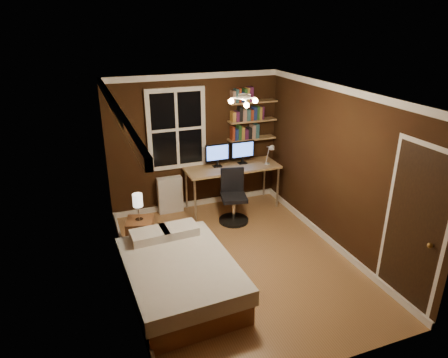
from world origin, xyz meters
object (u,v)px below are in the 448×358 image
object	(u,v)px
nightstand	(141,234)
monitor_right	(243,152)
bed	(180,276)
radiator	(170,195)
bedside_lamp	(138,207)
office_chair	(233,202)
monitor_left	(217,155)
desk_lamp	(270,154)
desk	(232,169)

from	to	relation	value
nightstand	monitor_right	world-z (taller)	monitor_right
bed	monitor_right	world-z (taller)	monitor_right
radiator	bedside_lamp	bearing A→B (deg)	-124.18
radiator	office_chair	distance (m)	1.22
monitor_left	office_chair	distance (m)	0.92
nightstand	desk_lamp	xyz separation A→B (m)	(2.54, 0.66, 0.80)
monitor_right	office_chair	bearing A→B (deg)	-124.94
monitor_left	radiator	bearing A→B (deg)	170.94
bedside_lamp	bed	bearing A→B (deg)	-77.67
bedside_lamp	office_chair	bearing A→B (deg)	11.37
bed	monitor_left	size ratio (longest dim) A/B	4.15
desk	office_chair	world-z (taller)	office_chair
nightstand	office_chair	bearing A→B (deg)	26.84
bed	desk_lamp	distance (m)	3.09
monitor_right	bed	bearing A→B (deg)	-129.25
monitor_right	desk	bearing A→B (deg)	-159.98
bed	office_chair	world-z (taller)	office_chair
nightstand	desk_lamp	world-z (taller)	desk_lamp
desk_lamp	desk	bearing A→B (deg)	163.24
monitor_right	monitor_left	bearing A→B (deg)	180.00
nightstand	radiator	world-z (taller)	radiator
desk	monitor_right	bearing A→B (deg)	20.02
monitor_left	office_chair	xyz separation A→B (m)	(0.08, -0.60, -0.69)
radiator	office_chair	world-z (taller)	office_chair
desk	monitor_left	size ratio (longest dim) A/B	3.83
office_chair	monitor_right	bearing A→B (deg)	67.34
monitor_right	office_chair	xyz separation A→B (m)	(-0.42, -0.60, -0.69)
monitor_left	monitor_right	bearing A→B (deg)	0.00
radiator	nightstand	bearing A→B (deg)	-124.18
bedside_lamp	office_chair	world-z (taller)	office_chair
nightstand	bedside_lamp	distance (m)	0.46
bed	radiator	bearing A→B (deg)	76.62
monitor_left	desk_lamp	world-z (taller)	desk_lamp
monitor_right	office_chair	distance (m)	1.01
nightstand	radiator	bearing A→B (deg)	71.28
bed	nightstand	world-z (taller)	bed
bedside_lamp	monitor_right	bearing A→B (deg)	23.99
bed	nightstand	distance (m)	1.33
bedside_lamp	radiator	size ratio (longest dim) A/B	0.64
bed	monitor_left	bearing A→B (deg)	56.62
bed	desk_lamp	size ratio (longest dim) A/B	4.30
bedside_lamp	monitor_left	distance (m)	1.90
bed	desk	bearing A→B (deg)	50.87
radiator	desk_lamp	size ratio (longest dim) A/B	1.55
radiator	office_chair	size ratio (longest dim) A/B	0.72
bed	desk	size ratio (longest dim) A/B	1.08
desk	monitor_right	world-z (taller)	monitor_right
desk_lamp	nightstand	bearing A→B (deg)	-165.49
radiator	office_chair	xyz separation A→B (m)	(0.96, -0.74, 0.01)
bed	desk_lamp	xyz separation A→B (m)	(2.25, 1.96, 0.78)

